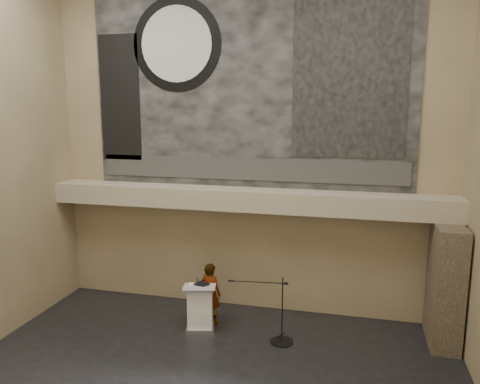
# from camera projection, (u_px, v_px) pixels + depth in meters

# --- Properties ---
(wall_back) EXTENTS (10.00, 0.02, 8.50)m
(wall_back) POSITION_uv_depth(u_px,v_px,m) (248.00, 145.00, 11.61)
(wall_back) COLOR #7D6F4F
(wall_back) RESTS_ON floor
(wall_front) EXTENTS (10.00, 0.02, 8.50)m
(wall_front) POSITION_uv_depth(u_px,v_px,m) (36.00, 220.00, 3.98)
(wall_front) COLOR #7D6F4F
(wall_front) RESTS_ON floor
(soffit) EXTENTS (10.00, 0.80, 0.50)m
(soffit) POSITION_uv_depth(u_px,v_px,m) (244.00, 199.00, 11.47)
(soffit) COLOR tan
(soffit) RESTS_ON wall_back
(sprinkler_left) EXTENTS (0.04, 0.04, 0.06)m
(sprinkler_left) POSITION_uv_depth(u_px,v_px,m) (182.00, 207.00, 11.85)
(sprinkler_left) COLOR #B2893D
(sprinkler_left) RESTS_ON soffit
(sprinkler_right) EXTENTS (0.04, 0.04, 0.06)m
(sprinkler_right) POSITION_uv_depth(u_px,v_px,m) (322.00, 215.00, 11.02)
(sprinkler_right) COLOR #B2893D
(sprinkler_right) RESTS_ON soffit
(banner) EXTENTS (8.00, 0.05, 5.00)m
(banner) POSITION_uv_depth(u_px,v_px,m) (248.00, 85.00, 11.32)
(banner) COLOR black
(banner) RESTS_ON wall_back
(banner_text_strip) EXTENTS (7.76, 0.02, 0.55)m
(banner_text_strip) POSITION_uv_depth(u_px,v_px,m) (247.00, 169.00, 11.66)
(banner_text_strip) COLOR #2F2F2F
(banner_text_strip) RESTS_ON banner
(banner_clock_rim) EXTENTS (2.30, 0.02, 2.30)m
(banner_clock_rim) POSITION_uv_depth(u_px,v_px,m) (176.00, 44.00, 11.53)
(banner_clock_rim) COLOR black
(banner_clock_rim) RESTS_ON banner
(banner_clock_face) EXTENTS (1.84, 0.02, 1.84)m
(banner_clock_face) POSITION_uv_depth(u_px,v_px,m) (176.00, 44.00, 11.51)
(banner_clock_face) COLOR silver
(banner_clock_face) RESTS_ON banner
(banner_building_print) EXTENTS (2.60, 0.02, 3.60)m
(banner_building_print) POSITION_uv_depth(u_px,v_px,m) (349.00, 79.00, 10.69)
(banner_building_print) COLOR black
(banner_building_print) RESTS_ON banner
(banner_brick_print) EXTENTS (1.10, 0.02, 3.20)m
(banner_brick_print) POSITION_uv_depth(u_px,v_px,m) (120.00, 98.00, 12.14)
(banner_brick_print) COLOR black
(banner_brick_print) RESTS_ON banner
(stone_pier) EXTENTS (0.60, 1.40, 2.70)m
(stone_pier) POSITION_uv_depth(u_px,v_px,m) (445.00, 285.00, 10.23)
(stone_pier) COLOR #3F3326
(stone_pier) RESTS_ON floor
(lectern) EXTENTS (0.84, 0.69, 1.14)m
(lectern) POSITION_uv_depth(u_px,v_px,m) (200.00, 307.00, 10.97)
(lectern) COLOR silver
(lectern) RESTS_ON floor
(binder) EXTENTS (0.36, 0.32, 0.04)m
(binder) POSITION_uv_depth(u_px,v_px,m) (202.00, 284.00, 10.87)
(binder) COLOR black
(binder) RESTS_ON lectern
(papers) EXTENTS (0.25, 0.31, 0.00)m
(papers) POSITION_uv_depth(u_px,v_px,m) (193.00, 285.00, 10.88)
(papers) COLOR white
(papers) RESTS_ON lectern
(speaker_person) EXTENTS (0.62, 0.49, 1.51)m
(speaker_person) POSITION_uv_depth(u_px,v_px,m) (211.00, 293.00, 11.26)
(speaker_person) COLOR silver
(speaker_person) RESTS_ON floor
(mic_stand) EXTENTS (1.46, 0.52, 1.53)m
(mic_stand) POSITION_uv_depth(u_px,v_px,m) (280.00, 333.00, 10.42)
(mic_stand) COLOR black
(mic_stand) RESTS_ON floor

